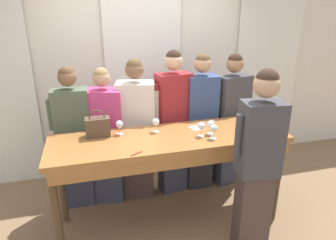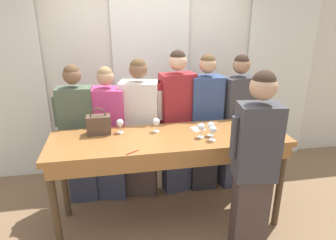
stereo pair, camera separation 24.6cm
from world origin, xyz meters
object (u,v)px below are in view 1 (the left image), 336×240
object	(u,v)px
wine_glass_center_left	(214,129)
handbag	(98,126)
wine_bottle	(265,124)
wine_glass_front_right	(201,126)
wine_glass_front_left	(211,125)
guest_striped_shirt	(173,122)
guest_cream_sweater	(137,131)
guest_pink_top	(106,137)
guest_beige_cap	(231,120)
tasting_bar	(170,147)
host_pouring	(257,164)
guest_navy_coat	(200,122)
wine_glass_front_mid	(156,122)
wine_glass_center_right	(241,120)
wine_glass_center_mid	(119,125)
guest_olive_jacket	(74,138)

from	to	relation	value
wine_glass_center_left	handbag	bearing A→B (deg)	161.30
wine_bottle	wine_glass_front_right	size ratio (longest dim) A/B	2.31
wine_glass_front_left	guest_striped_shirt	world-z (taller)	guest_striped_shirt
guest_cream_sweater	guest_striped_shirt	distance (m)	0.46
guest_pink_top	guest_beige_cap	bearing A→B (deg)	0.00
tasting_bar	wine_glass_center_left	bearing A→B (deg)	-20.78
guest_cream_sweater	host_pouring	size ratio (longest dim) A/B	0.96
guest_navy_coat	tasting_bar	bearing A→B (deg)	-132.67
wine_glass_front_mid	wine_glass_center_right	distance (m)	0.92
wine_bottle	wine_glass_front_right	world-z (taller)	wine_bottle
wine_glass_center_mid	guest_olive_jacket	distance (m)	0.68
wine_glass_center_left	host_pouring	world-z (taller)	host_pouring
wine_glass_front_right	wine_glass_center_mid	world-z (taller)	same
wine_glass_center_mid	wine_glass_front_mid	bearing A→B (deg)	-5.67
handbag	guest_pink_top	distance (m)	0.50
handbag	wine_glass_front_left	size ratio (longest dim) A/B	1.89
tasting_bar	guest_cream_sweater	bearing A→B (deg)	111.74
wine_glass_front_mid	host_pouring	bearing A→B (deg)	-45.90
wine_glass_front_right	guest_striped_shirt	xyz separation A→B (m)	(-0.10, 0.67, -0.19)
guest_olive_jacket	wine_glass_center_mid	bearing A→B (deg)	-40.16
tasting_bar	guest_striped_shirt	size ratio (longest dim) A/B	1.33
wine_bottle	guest_pink_top	bearing A→B (deg)	152.31
tasting_bar	guest_navy_coat	xyz separation A→B (m)	(0.57, 0.62, -0.01)
handbag	guest_cream_sweater	xyz separation A→B (m)	(0.46, 0.39, -0.25)
host_pouring	wine_bottle	bearing A→B (deg)	52.95
handbag	wine_glass_center_right	world-z (taller)	handbag
wine_glass_center_mid	host_pouring	distance (m)	1.40
wine_bottle	guest_pink_top	world-z (taller)	guest_pink_top
guest_cream_sweater	guest_beige_cap	bearing A→B (deg)	0.00
wine_glass_front_mid	guest_pink_top	bearing A→B (deg)	138.54
wine_glass_center_mid	wine_glass_center_left	bearing A→B (deg)	-22.17
wine_glass_front_right	guest_olive_jacket	world-z (taller)	guest_olive_jacket
wine_glass_center_right	wine_glass_front_right	bearing A→B (deg)	-172.09
guest_beige_cap	tasting_bar	bearing A→B (deg)	-148.04
wine_glass_front_left	guest_beige_cap	bearing A→B (deg)	48.98
guest_cream_sweater	guest_beige_cap	world-z (taller)	guest_beige_cap
guest_navy_coat	wine_glass_center_left	bearing A→B (deg)	-102.20
tasting_bar	wine_glass_front_mid	distance (m)	0.30
wine_glass_center_right	guest_striped_shirt	world-z (taller)	guest_striped_shirt
wine_glass_front_mid	guest_striped_shirt	size ratio (longest dim) A/B	0.08
handbag	guest_olive_jacket	xyz separation A→B (m)	(-0.26, 0.39, -0.26)
wine_glass_center_left	wine_glass_center_right	distance (m)	0.42
wine_glass_center_right	guest_olive_jacket	world-z (taller)	guest_olive_jacket
wine_bottle	guest_cream_sweater	size ratio (longest dim) A/B	0.20
guest_cream_sweater	host_pouring	bearing A→B (deg)	-54.00
wine_glass_center_mid	guest_olive_jacket	world-z (taller)	guest_olive_jacket
handbag	wine_glass_center_right	bearing A→B (deg)	-8.16
wine_glass_front_left	guest_navy_coat	world-z (taller)	guest_navy_coat
wine_glass_front_right	wine_glass_front_mid	bearing A→B (deg)	151.14
wine_glass_front_left	wine_glass_center_mid	world-z (taller)	same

